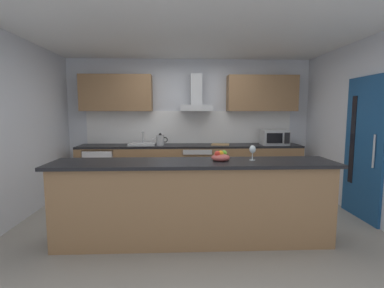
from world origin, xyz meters
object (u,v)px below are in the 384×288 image
(fruit_bowl, at_px, (221,157))
(microwave, at_px, (275,137))
(refrigerator, at_px, (102,170))
(kettle, at_px, (160,140))
(sink, at_px, (142,144))
(range_hood, at_px, (196,99))
(oven, at_px, (197,167))
(chopping_board, at_px, (220,144))
(wine_glass, at_px, (253,150))

(fruit_bowl, bearing_deg, microwave, 57.86)
(refrigerator, bearing_deg, microwave, -0.43)
(fruit_bowl, bearing_deg, kettle, 111.50)
(sink, height_order, range_hood, range_hood)
(oven, height_order, range_hood, range_hood)
(oven, bearing_deg, chopping_board, -2.93)
(oven, height_order, sink, sink)
(sink, xyz_separation_m, wine_glass, (1.59, -2.21, 0.17))
(microwave, bearing_deg, sink, 179.14)
(refrigerator, bearing_deg, sink, 0.99)
(refrigerator, relative_size, range_hood, 1.18)
(kettle, xyz_separation_m, wine_glass, (1.24, -2.17, 0.10))
(kettle, relative_size, wine_glass, 1.62)
(refrigerator, relative_size, microwave, 1.70)
(wine_glass, bearing_deg, refrigerator, 137.32)
(microwave, relative_size, sink, 1.00)
(microwave, relative_size, kettle, 1.73)
(sink, distance_m, kettle, 0.36)
(microwave, distance_m, range_hood, 1.71)
(oven, bearing_deg, sink, 179.40)
(refrigerator, xyz_separation_m, range_hood, (1.85, 0.13, 1.36))
(wine_glass, bearing_deg, oven, 103.73)
(chopping_board, bearing_deg, range_hood, 161.71)
(sink, relative_size, wine_glass, 2.81)
(refrigerator, bearing_deg, wine_glass, -42.68)
(fruit_bowl, xyz_separation_m, chopping_board, (0.31, 2.19, -0.11))
(kettle, distance_m, chopping_board, 1.17)
(oven, bearing_deg, refrigerator, -179.92)
(microwave, xyz_separation_m, kettle, (-2.23, -0.01, -0.04))
(range_hood, distance_m, chopping_board, 1.00)
(refrigerator, bearing_deg, range_hood, 4.10)
(chopping_board, bearing_deg, wine_glass, -88.05)
(oven, height_order, wine_glass, wine_glass)
(oven, relative_size, microwave, 1.60)
(sink, distance_m, wine_glass, 2.73)
(sink, distance_m, range_hood, 1.37)
(fruit_bowl, relative_size, chopping_board, 0.65)
(oven, xyz_separation_m, fruit_bowl, (0.16, -2.22, 0.56))
(kettle, relative_size, chopping_board, 0.85)
(oven, bearing_deg, kettle, -177.26)
(refrigerator, height_order, range_hood, range_hood)
(range_hood, distance_m, wine_glass, 2.49)
(oven, xyz_separation_m, kettle, (-0.70, -0.03, 0.55))
(microwave, bearing_deg, fruit_bowl, -122.14)
(chopping_board, bearing_deg, refrigerator, 179.48)
(wine_glass, bearing_deg, microwave, 65.46)
(microwave, distance_m, fruit_bowl, 2.58)
(sink, bearing_deg, wine_glass, -54.24)
(range_hood, relative_size, chopping_board, 2.12)
(oven, distance_m, kettle, 0.89)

